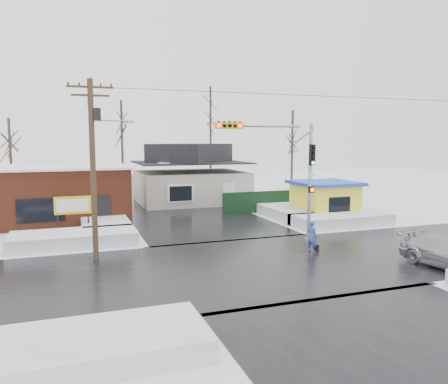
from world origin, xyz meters
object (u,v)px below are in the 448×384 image
object	(u,v)px
marquee_sign	(73,206)
utility_pole	(94,159)
pedestrian	(312,237)
traffic_signal	(286,167)
kiosk	(324,199)

from	to	relation	value
marquee_sign	utility_pole	bearing A→B (deg)	-79.87
utility_pole	pedestrian	world-z (taller)	utility_pole
utility_pole	pedestrian	bearing A→B (deg)	-12.11
traffic_signal	pedestrian	xyz separation A→B (m)	(0.67, -1.83, -3.68)
marquee_sign	pedestrian	distance (m)	14.75
utility_pole	marquee_sign	world-z (taller)	utility_pole
utility_pole	kiosk	distance (m)	18.95
utility_pole	kiosk	bearing A→B (deg)	20.44
marquee_sign	pedestrian	xyz separation A→B (m)	(12.10, -8.36, -1.06)
traffic_signal	pedestrian	size ratio (longest dim) A/B	4.07
utility_pole	pedestrian	distance (m)	12.06
utility_pole	marquee_sign	bearing A→B (deg)	100.13
marquee_sign	kiosk	bearing A→B (deg)	1.55
utility_pole	kiosk	size ratio (longest dim) A/B	1.96
kiosk	utility_pole	bearing A→B (deg)	-159.56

